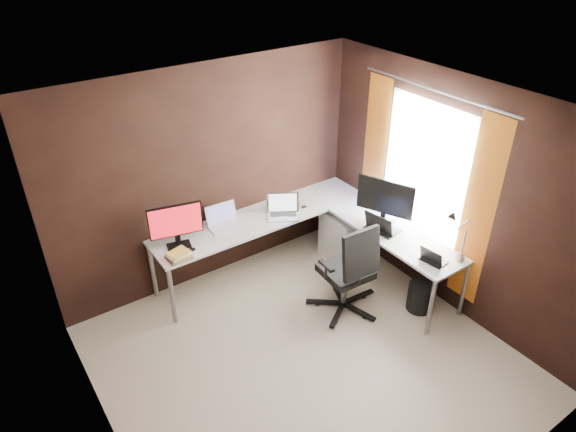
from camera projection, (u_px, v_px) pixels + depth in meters
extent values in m
cube|color=tan|center=(306.00, 361.00, 4.99)|extent=(3.60, 3.60, 0.00)
cube|color=white|center=(313.00, 115.00, 3.69)|extent=(3.60, 3.60, 0.00)
cube|color=black|center=(210.00, 177.00, 5.60)|extent=(3.60, 0.00, 2.50)
cube|color=black|center=(489.00, 401.00, 3.08)|extent=(3.60, 0.00, 2.50)
cube|color=black|center=(96.00, 346.00, 3.46)|extent=(0.00, 3.60, 2.50)
cube|color=black|center=(450.00, 197.00, 5.22)|extent=(0.00, 3.60, 2.50)
cube|color=white|center=(426.00, 167.00, 5.35)|extent=(0.00, 1.00, 1.30)
cube|color=#BD6016|center=(478.00, 214.00, 4.93)|extent=(0.01, 0.35, 2.00)
cube|color=#BD6016|center=(374.00, 161.00, 5.95)|extent=(0.01, 0.35, 2.00)
cylinder|color=slate|center=(436.00, 90.00, 4.90)|extent=(0.02, 1.90, 0.02)
cube|color=silver|center=(263.00, 218.00, 5.90)|extent=(2.65, 0.60, 0.03)
cube|color=silver|center=(397.00, 234.00, 5.61)|extent=(0.60, 1.65, 0.03)
cylinder|color=slate|center=(172.00, 296.00, 5.28)|extent=(0.05, 0.05, 0.70)
cylinder|color=slate|center=(153.00, 271.00, 5.65)|extent=(0.05, 0.05, 0.70)
cylinder|color=slate|center=(431.00, 308.00, 5.13)|extent=(0.05, 0.05, 0.70)
cylinder|color=slate|center=(465.00, 289.00, 5.38)|extent=(0.05, 0.05, 0.70)
cylinder|color=slate|center=(334.00, 204.00, 6.90)|extent=(0.05, 0.05, 0.70)
cube|color=silver|center=(344.00, 235.00, 6.34)|extent=(0.42, 0.50, 0.60)
cube|color=black|center=(179.00, 246.00, 5.38)|extent=(0.27, 0.21, 0.01)
cube|color=black|center=(178.00, 240.00, 5.36)|extent=(0.06, 0.05, 0.11)
cube|color=black|center=(175.00, 221.00, 5.24)|extent=(0.55, 0.15, 0.36)
cube|color=red|center=(176.00, 221.00, 5.23)|extent=(0.52, 0.12, 0.33)
cube|color=black|center=(383.00, 221.00, 5.79)|extent=(0.24, 0.29, 0.01)
cube|color=black|center=(383.00, 217.00, 5.74)|extent=(0.05, 0.07, 0.11)
cube|color=black|center=(385.00, 197.00, 5.61)|extent=(0.29, 0.61, 0.41)
cube|color=#172BAD|center=(386.00, 197.00, 5.62)|extent=(0.26, 0.57, 0.38)
cube|color=silver|center=(225.00, 226.00, 5.71)|extent=(0.37, 0.27, 0.02)
cube|color=silver|center=(221.00, 213.00, 5.71)|extent=(0.36, 0.08, 0.22)
cube|color=#5C4E8A|center=(221.00, 213.00, 5.71)|extent=(0.32, 0.07, 0.19)
cube|color=silver|center=(283.00, 216.00, 5.89)|extent=(0.45, 0.41, 0.02)
cube|color=silver|center=(283.00, 202.00, 5.92)|extent=(0.35, 0.25, 0.23)
cube|color=white|center=(283.00, 203.00, 5.91)|extent=(0.30, 0.22, 0.20)
cube|color=black|center=(383.00, 229.00, 5.65)|extent=(0.31, 0.39, 0.02)
cube|color=black|center=(378.00, 223.00, 5.54)|extent=(0.13, 0.36, 0.22)
cube|color=#191D39|center=(379.00, 223.00, 5.54)|extent=(0.11, 0.31, 0.19)
cube|color=black|center=(433.00, 260.00, 5.16)|extent=(0.21, 0.27, 0.02)
cube|color=black|center=(431.00, 256.00, 5.07)|extent=(0.08, 0.25, 0.16)
cube|color=#A94162|center=(431.00, 256.00, 5.08)|extent=(0.07, 0.22, 0.13)
cube|color=#93634F|center=(179.00, 257.00, 5.19)|extent=(0.24, 0.20, 0.02)
cube|color=gold|center=(179.00, 255.00, 5.18)|extent=(0.23, 0.19, 0.02)
cube|color=white|center=(179.00, 254.00, 5.17)|extent=(0.26, 0.22, 0.02)
cube|color=gold|center=(178.00, 253.00, 5.17)|extent=(0.24, 0.21, 0.01)
ellipsoid|color=black|center=(192.00, 250.00, 5.30)|extent=(0.09, 0.06, 0.03)
ellipsoid|color=black|center=(304.00, 207.00, 6.06)|extent=(0.08, 0.05, 0.03)
cylinder|color=slate|center=(460.00, 258.00, 5.16)|extent=(0.07, 0.07, 0.06)
cylinder|color=slate|center=(463.00, 243.00, 5.07)|extent=(0.02, 0.02, 0.30)
cylinder|color=slate|center=(461.00, 226.00, 4.96)|extent=(0.02, 0.16, 0.22)
cone|color=slate|center=(453.00, 218.00, 4.94)|extent=(0.09, 0.12, 0.12)
cylinder|color=slate|center=(344.00, 288.00, 5.54)|extent=(0.06, 0.06, 0.39)
cube|color=black|center=(346.00, 271.00, 5.42)|extent=(0.50, 0.50, 0.08)
cube|color=black|center=(361.00, 254.00, 5.07)|extent=(0.44, 0.15, 0.51)
cylinder|color=black|center=(420.00, 297.00, 5.56)|extent=(0.31, 0.31, 0.32)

